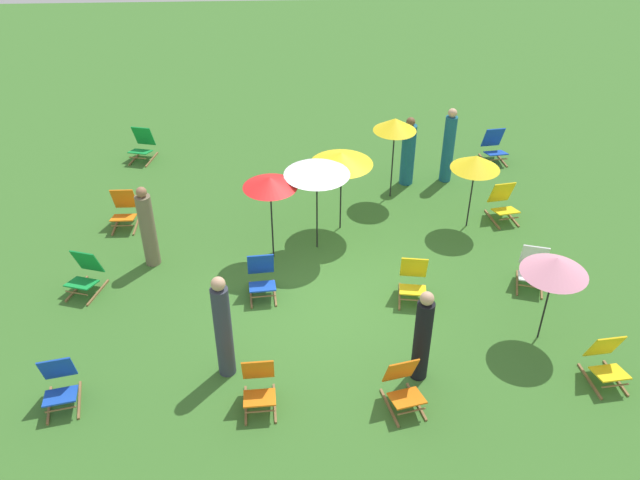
% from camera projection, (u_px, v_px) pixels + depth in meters
% --- Properties ---
extents(ground_plane, '(40.00, 40.00, 0.00)m').
position_uv_depth(ground_plane, '(323.00, 300.00, 12.14)').
color(ground_plane, '#386B28').
extents(deckchair_0, '(0.64, 0.85, 0.83)m').
position_uv_depth(deckchair_0, '(403.00, 386.00, 9.93)').
color(deckchair_0, olive).
rests_on(deckchair_0, ground).
extents(deckchair_1, '(0.64, 0.85, 0.83)m').
position_uv_depth(deckchair_1, '(142.00, 145.00, 16.44)').
color(deckchair_1, olive).
rests_on(deckchair_1, ground).
extents(deckchair_2, '(0.56, 0.81, 0.83)m').
position_uv_depth(deckchair_2, '(606.00, 361.00, 10.35)').
color(deckchair_2, olive).
rests_on(deckchair_2, ground).
extents(deckchair_3, '(0.68, 0.87, 0.83)m').
position_uv_depth(deckchair_3, '(85.00, 274.00, 12.17)').
color(deckchair_3, olive).
rests_on(deckchair_3, ground).
extents(deckchair_4, '(0.52, 0.78, 0.83)m').
position_uv_depth(deckchair_4, '(259.00, 386.00, 9.94)').
color(deckchair_4, olive).
rests_on(deckchair_4, ground).
extents(deckchair_5, '(0.54, 0.80, 0.83)m').
position_uv_depth(deckchair_5, '(262.00, 277.00, 12.10)').
color(deckchair_5, olive).
rests_on(deckchair_5, ground).
extents(deckchair_6, '(0.62, 0.84, 0.83)m').
position_uv_depth(deckchair_6, '(60.00, 384.00, 9.96)').
color(deckchair_6, olive).
rests_on(deckchair_6, ground).
extents(deckchair_7, '(0.57, 0.81, 0.83)m').
position_uv_depth(deckchair_7, '(494.00, 147.00, 16.38)').
color(deckchair_7, olive).
rests_on(deckchair_7, ground).
extents(deckchair_8, '(0.68, 0.87, 0.83)m').
position_uv_depth(deckchair_8, '(533.00, 268.00, 12.32)').
color(deckchair_8, olive).
rests_on(deckchair_8, ground).
extents(deckchair_9, '(0.59, 0.83, 0.83)m').
position_uv_depth(deckchair_9, '(503.00, 203.00, 14.20)').
color(deckchair_9, olive).
rests_on(deckchair_9, ground).
extents(deckchair_10, '(0.59, 0.82, 0.83)m').
position_uv_depth(deckchair_10, '(413.00, 280.00, 12.02)').
color(deckchair_10, olive).
rests_on(deckchair_10, ground).
extents(deckchair_11, '(0.48, 0.76, 0.83)m').
position_uv_depth(deckchair_11, '(124.00, 210.00, 13.98)').
color(deckchair_11, olive).
rests_on(deckchair_11, ground).
extents(umbrella_0, '(1.27, 1.27, 1.91)m').
position_uv_depth(umbrella_0, '(317.00, 169.00, 12.50)').
color(umbrella_0, black).
rests_on(umbrella_0, ground).
extents(umbrella_1, '(1.07, 1.07, 1.68)m').
position_uv_depth(umbrella_1, '(556.00, 266.00, 10.46)').
color(umbrella_1, black).
rests_on(umbrella_1, ground).
extents(umbrella_2, '(0.93, 0.93, 1.91)m').
position_uv_depth(umbrella_2, '(395.00, 125.00, 14.15)').
color(umbrella_2, black).
rests_on(umbrella_2, ground).
extents(umbrella_3, '(1.03, 1.03, 1.80)m').
position_uv_depth(umbrella_3, '(270.00, 182.00, 12.28)').
color(umbrella_3, black).
rests_on(umbrella_3, ground).
extents(umbrella_4, '(1.27, 1.27, 1.78)m').
position_uv_depth(umbrella_4, '(341.00, 158.00, 13.15)').
color(umbrella_4, black).
rests_on(umbrella_4, ground).
extents(umbrella_5, '(1.00, 1.00, 1.67)m').
position_uv_depth(umbrella_5, '(476.00, 162.00, 13.28)').
color(umbrella_5, black).
rests_on(umbrella_5, ground).
extents(person_0, '(0.40, 0.40, 1.71)m').
position_uv_depth(person_0, '(148.00, 228.00, 12.62)').
color(person_0, '#72664C').
rests_on(person_0, ground).
extents(person_1, '(0.39, 0.39, 1.90)m').
position_uv_depth(person_1, '(223.00, 329.00, 10.16)').
color(person_1, '#333847').
rests_on(person_1, ground).
extents(person_2, '(0.34, 0.34, 1.66)m').
position_uv_depth(person_2, '(408.00, 153.00, 15.22)').
color(person_2, '#195972').
rests_on(person_2, ground).
extents(person_3, '(0.30, 0.30, 1.69)m').
position_uv_depth(person_3, '(422.00, 337.00, 10.15)').
color(person_3, black).
rests_on(person_3, ground).
extents(person_4, '(0.37, 0.37, 1.81)m').
position_uv_depth(person_4, '(448.00, 147.00, 15.27)').
color(person_4, '#195972').
rests_on(person_4, ground).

